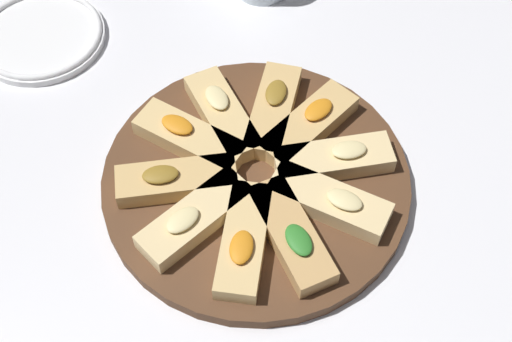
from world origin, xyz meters
TOP-DOWN VIEW (x-y plane):
  - ground_plane at (0.00, 0.00)m, footprint 3.00×3.00m
  - serving_board at (0.00, 0.00)m, footprint 0.37×0.37m
  - focaccia_slice_0 at (0.01, -0.09)m, footprint 0.06×0.15m
  - focaccia_slice_1 at (0.07, -0.07)m, footprint 0.13×0.13m
  - focaccia_slice_2 at (0.09, -0.02)m, footprint 0.15×0.07m
  - focaccia_slice_3 at (0.08, 0.04)m, footprint 0.15×0.11m
  - focaccia_slice_4 at (0.04, 0.09)m, footprint 0.10×0.15m
  - focaccia_slice_5 at (-0.02, 0.09)m, footprint 0.07×0.15m
  - focaccia_slice_6 at (-0.06, 0.07)m, footprint 0.13×0.14m
  - focaccia_slice_7 at (-0.09, 0.02)m, footprint 0.15×0.07m
  - focaccia_slice_8 at (-0.09, -0.04)m, footprint 0.15×0.10m
  - focaccia_slice_9 at (-0.05, -0.08)m, footprint 0.11×0.15m
  - plate_left at (-0.38, -0.10)m, footprint 0.18×0.18m

SIDE VIEW (x-z plane):
  - ground_plane at x=0.00m, z-range 0.00..0.00m
  - plate_left at x=-0.38m, z-range 0.00..0.02m
  - serving_board at x=0.00m, z-range 0.00..0.02m
  - focaccia_slice_0 at x=0.01m, z-range 0.02..0.05m
  - focaccia_slice_1 at x=0.07m, z-range 0.02..0.05m
  - focaccia_slice_2 at x=0.09m, z-range 0.02..0.05m
  - focaccia_slice_3 at x=0.08m, z-range 0.02..0.05m
  - focaccia_slice_4 at x=0.04m, z-range 0.02..0.05m
  - focaccia_slice_5 at x=-0.02m, z-range 0.02..0.05m
  - focaccia_slice_6 at x=-0.06m, z-range 0.02..0.05m
  - focaccia_slice_7 at x=-0.09m, z-range 0.02..0.05m
  - focaccia_slice_8 at x=-0.09m, z-range 0.02..0.05m
  - focaccia_slice_9 at x=-0.05m, z-range 0.02..0.05m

